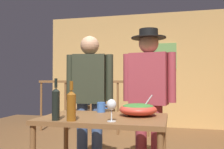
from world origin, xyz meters
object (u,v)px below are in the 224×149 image
at_px(framed_picture, 164,56).
at_px(tv_console, 95,118).
at_px(salad_bowl, 138,109).
at_px(wine_glass, 112,106).
at_px(flat_screen_tv, 94,98).
at_px(person_standing_right, 149,88).
at_px(stair_railing, 111,100).
at_px(wine_bottle_amber, 71,105).
at_px(mug_blue, 101,107).
at_px(wine_bottle_dark, 56,103).
at_px(serving_table, 104,126).
at_px(person_standing_left, 90,91).

relative_size(framed_picture, tv_console, 0.67).
bearing_deg(salad_bowl, wine_glass, -113.86).
height_order(framed_picture, tv_console, framed_picture).
xyz_separation_m(flat_screen_tv, wine_glass, (1.29, -3.56, 0.22)).
bearing_deg(person_standing_right, wine_glass, 84.17).
relative_size(stair_railing, wine_bottle_amber, 7.15).
bearing_deg(wine_bottle_amber, wine_glass, 7.61).
bearing_deg(stair_railing, flat_screen_tv, 130.45).
bearing_deg(framed_picture, mug_blue, -99.06).
distance_m(flat_screen_tv, wine_bottle_dark, 3.71).
bearing_deg(serving_table, salad_bowl, 23.08).
bearing_deg(wine_glass, person_standing_left, 119.12).
bearing_deg(salad_bowl, framed_picture, 87.94).
relative_size(wine_glass, person_standing_right, 0.11).
height_order(salad_bowl, wine_bottle_dark, wine_bottle_dark).
xyz_separation_m(framed_picture, wine_bottle_dark, (-0.76, -3.93, -0.74)).
height_order(serving_table, mug_blue, mug_blue).
relative_size(serving_table, wine_bottle_amber, 3.44).
bearing_deg(person_standing_left, wine_bottle_amber, 91.20).
distance_m(framed_picture, wine_bottle_amber, 4.05).
bearing_deg(wine_bottle_dark, person_standing_right, 53.28).
distance_m(serving_table, person_standing_left, 0.77).
xyz_separation_m(wine_glass, person_standing_right, (0.22, 0.87, 0.12)).
bearing_deg(wine_bottle_amber, stair_railing, 97.44).
bearing_deg(stair_railing, salad_bowl, -70.67).
bearing_deg(mug_blue, wine_bottle_amber, -98.84).
height_order(wine_bottle_dark, person_standing_left, person_standing_left).
distance_m(tv_console, person_standing_right, 3.22).
bearing_deg(wine_bottle_dark, wine_glass, 6.19).
bearing_deg(wine_bottle_amber, person_standing_left, 99.54).
relative_size(serving_table, person_standing_left, 0.70).
distance_m(flat_screen_tv, person_standing_left, 2.82).
bearing_deg(framed_picture, wine_glass, -94.30).
distance_m(wine_bottle_amber, person_standing_right, 1.08).
xyz_separation_m(framed_picture, mug_blue, (-0.53, -3.35, -0.83)).
xyz_separation_m(tv_console, person_standing_right, (1.51, -2.72, 0.80)).
bearing_deg(wine_bottle_dark, serving_table, 41.63).
relative_size(framed_picture, stair_railing, 0.26).
height_order(stair_railing, wine_glass, stair_railing).
relative_size(stair_railing, wine_bottle_dark, 6.70).
distance_m(flat_screen_tv, wine_bottle_amber, 3.74).
relative_size(tv_console, person_standing_right, 0.54).
xyz_separation_m(salad_bowl, mug_blue, (-0.41, 0.16, -0.01)).
bearing_deg(flat_screen_tv, person_standing_left, -73.29).
height_order(tv_console, person_standing_right, person_standing_right).
relative_size(salad_bowl, person_standing_left, 0.22).
bearing_deg(wine_bottle_amber, wine_bottle_dark, -177.28).
bearing_deg(mug_blue, flat_screen_tv, 109.16).
relative_size(tv_console, person_standing_left, 0.55).
bearing_deg(wine_bottle_dark, person_standing_left, 91.09).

